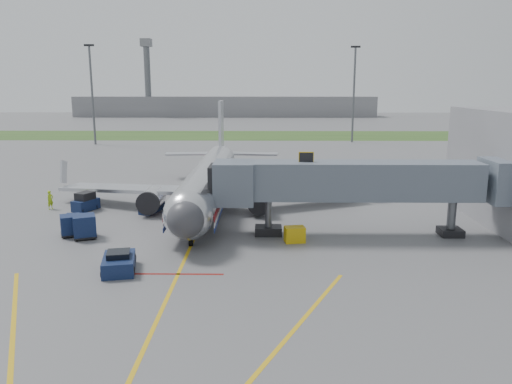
{
  "coord_description": "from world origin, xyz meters",
  "views": [
    {
      "loc": [
        5.58,
        -34.72,
        12.06
      ],
      "look_at": [
        4.95,
        6.91,
        3.2
      ],
      "focal_mm": 35.0,
      "sensor_mm": 36.0,
      "label": 1
    }
  ],
  "objects_px": {
    "pushback_tug": "(119,263)",
    "belt_loader": "(152,207)",
    "airliner": "(209,180)",
    "baggage_tug": "(86,202)",
    "ramp_worker": "(50,200)"
  },
  "relations": [
    {
      "from": "airliner",
      "to": "pushback_tug",
      "type": "height_order",
      "value": "airliner"
    },
    {
      "from": "belt_loader",
      "to": "airliner",
      "type": "bearing_deg",
      "value": 26.66
    },
    {
      "from": "baggage_tug",
      "to": "ramp_worker",
      "type": "distance_m",
      "value": 3.72
    },
    {
      "from": "airliner",
      "to": "baggage_tug",
      "type": "xyz_separation_m",
      "value": [
        -11.99,
        -2.33,
        -1.83
      ]
    },
    {
      "from": "pushback_tug",
      "to": "baggage_tug",
      "type": "bearing_deg",
      "value": 115.94
    },
    {
      "from": "pushback_tug",
      "to": "belt_loader",
      "type": "bearing_deg",
      "value": 94.74
    },
    {
      "from": "airliner",
      "to": "pushback_tug",
      "type": "relative_size",
      "value": 9.76
    },
    {
      "from": "baggage_tug",
      "to": "belt_loader",
      "type": "bearing_deg",
      "value": -3.03
    },
    {
      "from": "belt_loader",
      "to": "ramp_worker",
      "type": "relative_size",
      "value": 2.03
    },
    {
      "from": "pushback_tug",
      "to": "ramp_worker",
      "type": "distance_m",
      "value": 20.53
    },
    {
      "from": "baggage_tug",
      "to": "pushback_tug",
      "type": "bearing_deg",
      "value": -64.06
    },
    {
      "from": "pushback_tug",
      "to": "belt_loader",
      "type": "height_order",
      "value": "belt_loader"
    },
    {
      "from": "baggage_tug",
      "to": "ramp_worker",
      "type": "relative_size",
      "value": 1.56
    },
    {
      "from": "baggage_tug",
      "to": "belt_loader",
      "type": "relative_size",
      "value": 0.77
    },
    {
      "from": "airliner",
      "to": "belt_loader",
      "type": "xyz_separation_m",
      "value": [
        -5.33,
        -2.68,
        -2.19
      ]
    }
  ]
}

